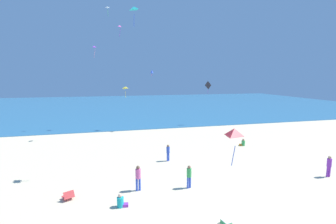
% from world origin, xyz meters
% --- Properties ---
extents(ground_plane, '(120.00, 120.00, 0.00)m').
position_xyz_m(ground_plane, '(0.00, 10.00, 0.00)').
color(ground_plane, beige).
extents(ocean_water, '(120.00, 60.00, 0.05)m').
position_xyz_m(ocean_water, '(0.00, 52.26, 0.03)').
color(ocean_water, teal).
rests_on(ocean_water, ground_plane).
extents(beach_chair_near_camera, '(0.78, 0.78, 0.54)m').
position_xyz_m(beach_chair_near_camera, '(-6.50, 4.62, 0.25)').
color(beach_chair_near_camera, '#D13D3D').
rests_on(beach_chair_near_camera, ground_plane).
extents(cooler_box, '(0.44, 0.57, 0.23)m').
position_xyz_m(cooler_box, '(1.18, 0.19, 0.12)').
color(cooler_box, '#339956').
rests_on(cooler_box, ground_plane).
extents(person_1, '(0.36, 0.36, 1.48)m').
position_xyz_m(person_1, '(0.73, 4.35, 0.86)').
color(person_1, blue).
rests_on(person_1, ground_plane).
extents(person_2, '(0.32, 0.32, 1.53)m').
position_xyz_m(person_2, '(10.88, 3.60, 0.89)').
color(person_2, purple).
rests_on(person_2, ground_plane).
extents(person_5, '(0.65, 0.53, 0.72)m').
position_xyz_m(person_5, '(9.29, 12.19, 0.27)').
color(person_5, green).
rests_on(person_5, ground_plane).
extents(person_6, '(0.39, 0.39, 1.41)m').
position_xyz_m(person_6, '(0.68, 9.58, 0.81)').
color(person_6, blue).
rests_on(person_6, ground_plane).
extents(person_7, '(0.36, 0.36, 1.61)m').
position_xyz_m(person_7, '(-2.44, 4.77, 0.93)').
color(person_7, blue).
rests_on(person_7, ground_plane).
extents(person_8, '(0.62, 0.39, 0.77)m').
position_xyz_m(person_8, '(-3.60, 3.08, 0.28)').
color(person_8, '#19ADB2').
rests_on(person_8, ground_plane).
extents(kite_black, '(1.15, 0.40, 1.82)m').
position_xyz_m(kite_black, '(10.25, 23.61, 5.81)').
color(kite_black, black).
extents(kite_blue, '(0.52, 0.53, 0.86)m').
position_xyz_m(kite_blue, '(1.63, 21.84, 7.71)').
color(kite_blue, blue).
extents(kite_magenta, '(0.63, 0.63, 1.49)m').
position_xyz_m(kite_magenta, '(-2.13, 24.20, 13.60)').
color(kite_magenta, '#DB3DA8').
extents(kite_white, '(0.43, 0.34, 1.28)m').
position_xyz_m(kite_white, '(-3.61, 24.42, 15.91)').
color(kite_white, white).
extents(kite_teal, '(0.71, 0.72, 1.33)m').
position_xyz_m(kite_teal, '(-2.18, 7.74, 11.61)').
color(kite_teal, '#1EADAD').
extents(kite_yellow, '(0.78, 0.67, 1.50)m').
position_xyz_m(kite_yellow, '(-1.73, 22.88, 5.62)').
color(kite_yellow, yellow).
extents(kite_red, '(0.99, 1.00, 1.55)m').
position_xyz_m(kite_red, '(0.71, -1.05, 4.84)').
color(kite_red, red).
extents(kite_purple, '(0.53, 0.58, 1.29)m').
position_xyz_m(kite_purple, '(-5.28, 19.19, 10.31)').
color(kite_purple, purple).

